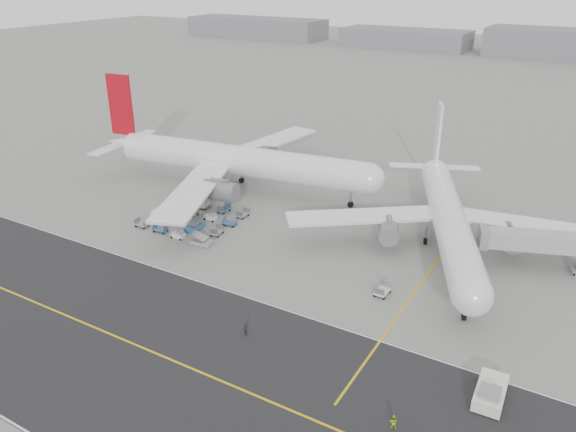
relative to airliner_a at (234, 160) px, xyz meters
The scene contains 10 objects.
ground 35.45m from the airliner_a, 63.69° to the right, with size 700.00×700.00×0.00m, color gray.
taxiway 53.72m from the airliner_a, 67.42° to the right, with size 220.00×59.00×0.03m.
airliner_a is the anchor object (origin of this frame).
airliner_b 45.17m from the airliner_a, ahead, with size 49.90×50.97×18.53m.
pushback_tug 70.23m from the airliner_a, 32.03° to the right, with size 3.20×8.07×2.30m.
jet_bridge 58.75m from the airliner_a, ahead, with size 16.58×8.45×6.27m.
gse_cluster 18.73m from the airliner_a, 80.43° to the right, with size 20.80×20.06×1.85m, color gray, non-canonical shape.
stray_dolly 48.13m from the airliner_a, 29.15° to the right, with size 1.65×2.68×1.65m, color silver, non-canonical shape.
ground_crew_a 51.20m from the airliner_a, 53.32° to the right, with size 0.66×0.43×1.80m, color black.
ground_crew_b 69.67m from the airliner_a, 41.66° to the right, with size 0.77×0.60×1.59m, color #B2D018.
Camera 1 is at (48.90, -57.08, 42.40)m, focal length 35.00 mm.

